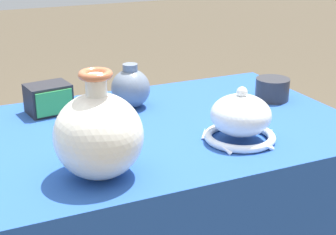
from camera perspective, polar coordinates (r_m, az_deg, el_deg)
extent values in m
cylinder|color=#38383D|center=(2.15, 8.36, -4.90)|extent=(0.04, 0.04, 0.65)
cube|color=#38383D|center=(1.50, -4.32, -2.20)|extent=(1.32, 0.74, 0.03)
cube|color=#234C9E|center=(1.49, -4.34, -1.57)|extent=(1.34, 0.76, 0.01)
ellipsoid|color=white|center=(1.19, -7.70, -2.05)|extent=(0.21, 0.21, 0.20)
cylinder|color=white|center=(1.15, -7.98, 3.52)|extent=(0.05, 0.05, 0.05)
torus|color=#BC6642|center=(1.15, -8.05, 4.76)|extent=(0.08, 0.08, 0.02)
torus|color=white|center=(1.43, 7.95, -2.10)|extent=(0.20, 0.20, 0.02)
ellipsoid|color=white|center=(1.41, 8.08, 0.27)|extent=(0.17, 0.17, 0.11)
sphere|color=white|center=(1.38, 8.21, 2.80)|extent=(0.03, 0.03, 0.03)
cone|color=white|center=(1.48, 11.19, -1.47)|extent=(0.01, 0.04, 0.03)
cone|color=white|center=(1.52, 7.06, -0.67)|extent=(0.04, 0.02, 0.03)
cone|color=white|center=(1.44, 4.03, -1.81)|extent=(0.03, 0.04, 0.03)
cone|color=white|center=(1.34, 6.37, -3.52)|extent=(0.03, 0.04, 0.03)
cone|color=white|center=(1.37, 11.09, -3.26)|extent=(0.04, 0.02, 0.03)
cube|color=#232328|center=(1.66, -13.12, 2.07)|extent=(0.14, 0.12, 0.09)
cube|color=green|center=(1.61, -12.47, 1.57)|extent=(0.11, 0.02, 0.08)
ellipsoid|color=slate|center=(1.66, -4.16, 3.23)|extent=(0.13, 0.13, 0.13)
cylinder|color=slate|center=(1.64, -4.22, 5.56)|extent=(0.05, 0.05, 0.02)
cylinder|color=#2D2D33|center=(1.77, 11.48, 3.11)|extent=(0.11, 0.11, 0.07)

